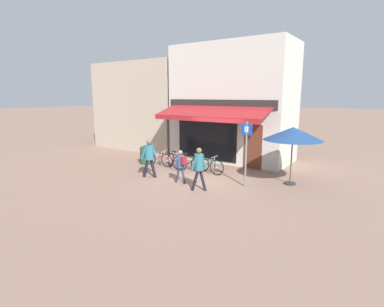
{
  "coord_description": "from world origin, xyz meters",
  "views": [
    {
      "loc": [
        6.56,
        -10.27,
        3.44
      ],
      "look_at": [
        -0.35,
        -0.13,
        1.05
      ],
      "focal_mm": 28.0,
      "sensor_mm": 36.0,
      "label": 1
    }
  ],
  "objects": [
    {
      "name": "bicycle_red",
      "position": [
        -2.94,
        0.71,
        0.37
      ],
      "size": [
        1.73,
        0.52,
        0.84
      ],
      "rotation": [
        0.11,
        0.0,
        0.05
      ],
      "color": "black",
      "rests_on": "ground_plane"
    },
    {
      "name": "bike_rack_rail",
      "position": [
        -1.53,
        1.06,
        0.47
      ],
      "size": [
        3.31,
        0.04,
        0.57
      ],
      "color": "#47494F",
      "rests_on": "ground_plane"
    },
    {
      "name": "pedestrian_child",
      "position": [
        -0.27,
        -1.02,
        0.84
      ],
      "size": [
        0.52,
        0.33,
        1.34
      ],
      "rotation": [
        0.0,
        0.0,
        2.94
      ],
      "color": "#282D47",
      "rests_on": "ground_plane"
    },
    {
      "name": "ground_plane",
      "position": [
        0.0,
        0.0,
        0.0
      ],
      "size": [
        160.0,
        160.0,
        0.0
      ],
      "primitive_type": "plane",
      "color": "#846656"
    },
    {
      "name": "pedestrian_adult",
      "position": [
        0.83,
        -1.42,
        0.98
      ],
      "size": [
        0.53,
        0.58,
        1.61
      ],
      "rotation": [
        0.0,
        0.0,
        3.27
      ],
      "color": "black",
      "rests_on": "ground_plane"
    },
    {
      "name": "cafe_parasol",
      "position": [
        3.36,
        1.27,
        1.99
      ],
      "size": [
        2.24,
        2.24,
        2.26
      ],
      "color": "#4C3D2D",
      "rests_on": "ground_plane"
    },
    {
      "name": "pedestrian_second_adult",
      "position": [
        -1.9,
        -1.08,
        0.98
      ],
      "size": [
        0.58,
        0.63,
        1.64
      ],
      "rotation": [
        0.0,
        0.0,
        3.11
      ],
      "color": "black",
      "rests_on": "ground_plane"
    },
    {
      "name": "shop_front",
      "position": [
        -0.78,
        4.33,
        3.02
      ],
      "size": [
        6.28,
        4.54,
        6.05
      ],
      "color": "beige",
      "rests_on": "ground_plane"
    },
    {
      "name": "bicycle_black",
      "position": [
        -1.03,
        0.73,
        0.39
      ],
      "size": [
        1.66,
        0.78,
        0.88
      ],
      "rotation": [
        0.12,
        0.0,
        0.39
      ],
      "color": "black",
      "rests_on": "ground_plane"
    },
    {
      "name": "parking_sign",
      "position": [
        2.01,
        0.02,
        1.52
      ],
      "size": [
        0.44,
        0.07,
        2.48
      ],
      "color": "slate",
      "rests_on": "ground_plane"
    },
    {
      "name": "litter_bin",
      "position": [
        -3.78,
        0.75,
        0.49
      ],
      "size": [
        0.61,
        0.61,
        0.98
      ],
      "color": "#23472D",
      "rests_on": "ground_plane"
    },
    {
      "name": "neighbour_building",
      "position": [
        -7.29,
        4.84,
        2.74
      ],
      "size": [
        6.35,
        4.0,
        5.47
      ],
      "color": "tan",
      "rests_on": "ground_plane"
    },
    {
      "name": "bicycle_green",
      "position": [
        -0.21,
        0.82,
        0.37
      ],
      "size": [
        1.71,
        0.52,
        0.83
      ],
      "rotation": [
        0.0,
        0.0,
        0.0
      ],
      "color": "black",
      "rests_on": "ground_plane"
    },
    {
      "name": "bicycle_purple",
      "position": [
        -2.0,
        0.89,
        0.35
      ],
      "size": [
        1.55,
        0.78,
        0.81
      ],
      "rotation": [
        -0.15,
        0.0,
        -0.41
      ],
      "color": "black",
      "rests_on": "ground_plane"
    }
  ]
}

